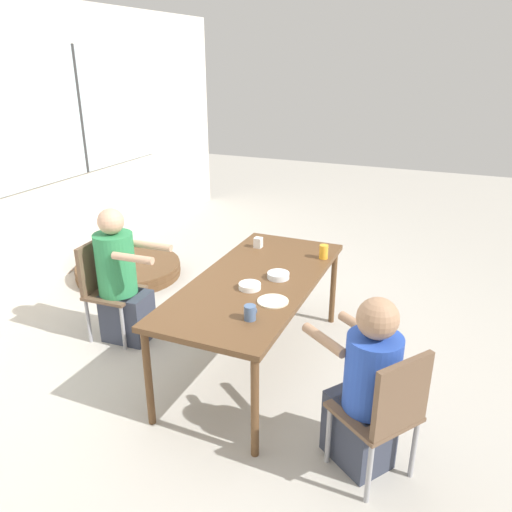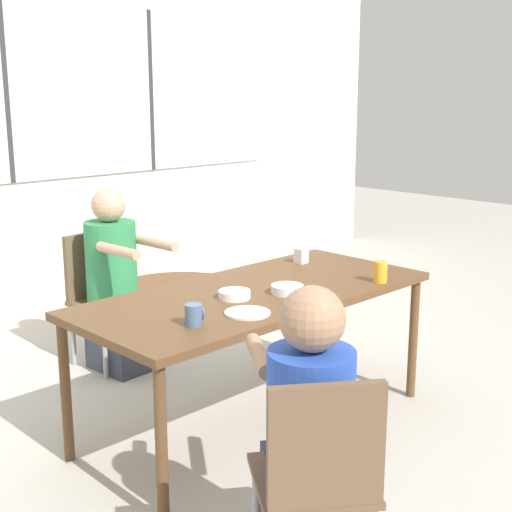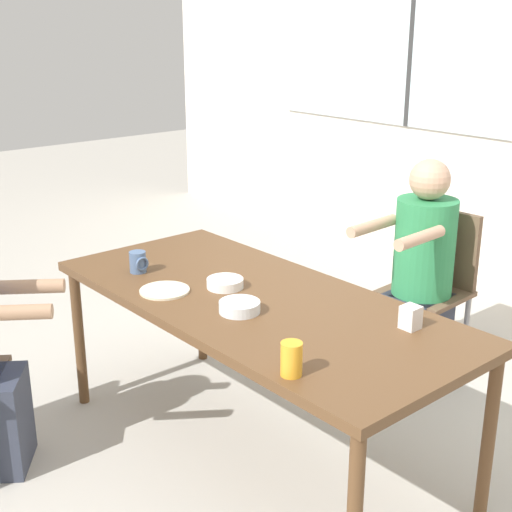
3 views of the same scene
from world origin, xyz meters
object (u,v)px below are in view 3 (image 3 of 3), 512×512
at_px(chair_for_woman_green_shirt, 436,274).
at_px(milk_carton_small, 411,317).
at_px(coffee_mug, 138,262).
at_px(person_woman_green_shirt, 419,278).
at_px(bowl_white_shallow, 240,307).
at_px(juice_glass, 291,359).
at_px(bowl_cereal, 225,283).

relative_size(chair_for_woman_green_shirt, milk_carton_small, 9.55).
distance_m(coffee_mug, milk_carton_small, 1.26).
xyz_separation_m(person_woman_green_shirt, bowl_white_shallow, (0.13, -1.34, 0.24)).
height_order(person_woman_green_shirt, juice_glass, person_woman_green_shirt).
xyz_separation_m(coffee_mug, milk_carton_small, (1.18, 0.44, -0.00)).
xyz_separation_m(person_woman_green_shirt, bowl_cereal, (-0.11, -1.21, 0.24)).
bearing_deg(chair_for_woman_green_shirt, bowl_cereal, 82.78).
bearing_deg(coffee_mug, bowl_white_shallow, 4.98).
xyz_separation_m(chair_for_woman_green_shirt, bowl_white_shallow, (0.14, -1.50, 0.26)).
xyz_separation_m(juice_glass, milk_carton_small, (0.02, 0.58, -0.01)).
xyz_separation_m(chair_for_woman_green_shirt, coffee_mug, (-0.51, -1.56, 0.29)).
bearing_deg(juice_glass, milk_carton_small, 87.75).
distance_m(person_woman_green_shirt, coffee_mug, 1.51).
bearing_deg(chair_for_woman_green_shirt, milk_carton_small, 118.05).
xyz_separation_m(coffee_mug, juice_glass, (1.16, -0.14, 0.01)).
relative_size(coffee_mug, milk_carton_small, 1.09).
relative_size(juice_glass, bowl_white_shallow, 0.70).
height_order(person_woman_green_shirt, bowl_cereal, person_woman_green_shirt).
distance_m(milk_carton_small, bowl_cereal, 0.82).
bearing_deg(milk_carton_small, bowl_white_shallow, -144.19).
relative_size(chair_for_woman_green_shirt, bowl_white_shallow, 5.20).
xyz_separation_m(person_woman_green_shirt, coffee_mug, (-0.52, -1.39, 0.27)).
bearing_deg(bowl_white_shallow, person_woman_green_shirt, 95.75).
bearing_deg(bowl_white_shallow, bowl_cereal, 153.65).
bearing_deg(person_woman_green_shirt, chair_for_woman_green_shirt, -90.00).
bearing_deg(milk_carton_small, coffee_mug, -159.61).
bearing_deg(bowl_cereal, person_woman_green_shirt, 84.74).
bearing_deg(juice_glass, coffee_mug, 172.94).
relative_size(juice_glass, milk_carton_small, 1.29).
bearing_deg(coffee_mug, person_woman_green_shirt, 69.68).
height_order(juice_glass, milk_carton_small, juice_glass).
bearing_deg(bowl_white_shallow, coffee_mug, -175.02).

